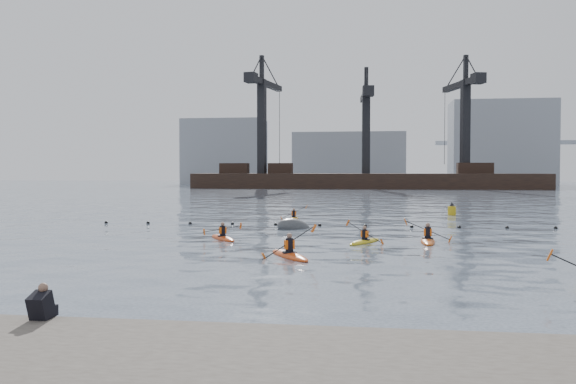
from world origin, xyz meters
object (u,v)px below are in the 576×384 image
at_px(mooring_buoy, 294,228).
at_px(nav_buoy, 452,210).
at_px(kayaker_3, 365,241).
at_px(kayaker_2, 223,237).
at_px(kayaker_4, 428,240).
at_px(kayaker_0, 289,254).
at_px(kayaker_5, 294,218).

bearing_deg(mooring_buoy, nav_buoy, 49.55).
bearing_deg(kayaker_3, kayaker_2, -158.47).
bearing_deg(kayaker_4, kayaker_0, 47.85).
distance_m(kayaker_0, kayaker_4, 8.91).
bearing_deg(kayaker_3, nav_buoy, 97.67).
height_order(kayaker_5, mooring_buoy, kayaker_5).
height_order(kayaker_0, kayaker_2, kayaker_0).
height_order(kayaker_2, kayaker_3, kayaker_3).
relative_size(kayaker_0, kayaker_2, 1.13).
relative_size(kayaker_2, kayaker_4, 0.87).
bearing_deg(kayaker_5, kayaker_2, -100.43).
distance_m(kayaker_0, nav_buoy, 28.08).
height_order(kayaker_0, kayaker_3, kayaker_0).
relative_size(kayaker_0, kayaker_3, 1.14).
bearing_deg(kayaker_4, kayaker_3, 15.59).
distance_m(kayaker_0, mooring_buoy, 12.86).
bearing_deg(kayaker_2, kayaker_5, 48.62).
relative_size(kayaker_3, mooring_buoy, 1.24).
relative_size(kayaker_4, nav_buoy, 2.89).
relative_size(kayaker_2, mooring_buoy, 1.26).
relative_size(kayaker_0, kayaker_4, 0.98).
bearing_deg(kayaker_0, kayaker_5, 66.39).
bearing_deg(kayaker_3, kayaker_5, 137.07).
xyz_separation_m(kayaker_4, mooring_buoy, (-7.78, 6.50, -0.11)).
distance_m(kayaker_5, mooring_buoy, 7.28).
bearing_deg(kayaker_0, kayaker_4, 14.32).
bearing_deg(kayaker_4, kayaker_2, 3.59).
xyz_separation_m(kayaker_0, mooring_buoy, (-1.46, 12.78, -0.11)).
relative_size(kayaker_4, mooring_buoy, 1.46).
height_order(kayaker_4, mooring_buoy, kayaker_4).
relative_size(kayaker_3, kayaker_4, 0.85).
distance_m(kayaker_3, mooring_buoy, 8.54).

